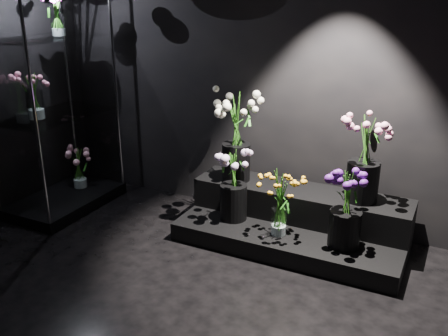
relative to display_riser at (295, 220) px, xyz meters
The scene contains 12 objects.
floor 1.74m from the display_riser, 110.68° to the right, with size 4.00×4.00×0.00m, color black.
wall_back 1.42m from the display_riser, 148.48° to the left, with size 4.00×4.00×0.00m, color black.
display_riser is the anchor object (origin of this frame).
display_case 2.51m from the display_riser, behind, with size 0.65×1.09×2.40m.
bouquet_orange_bells 0.39m from the display_riser, 99.64° to the right, with size 0.36×0.36×0.55m.
bouquet_lilac 0.64m from the display_riser, 160.91° to the right, with size 0.44×0.44×0.64m.
bouquet_purple 0.61m from the display_riser, 25.56° to the right, with size 0.37×0.37×0.61m.
bouquet_cream_roses 0.93m from the display_riser, behind, with size 0.49×0.49×0.78m.
bouquet_pink_roses 0.83m from the display_riser, 12.56° to the left, with size 0.48×0.48×0.70m.
bouquet_case_pink 2.57m from the display_riser, 166.54° to the right, with size 0.39×0.39×0.41m.
bouquet_case_magenta 2.80m from the display_riser, behind, with size 0.25×0.25×0.41m.
bouquet_case_base_pink 2.29m from the display_riser, behind, with size 0.30×0.30×0.43m.
Camera 1 is at (1.79, -2.12, 2.09)m, focal length 40.00 mm.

